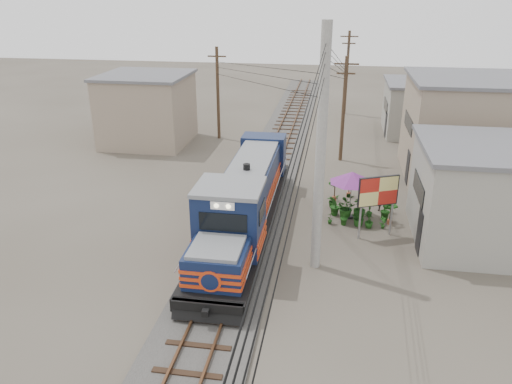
% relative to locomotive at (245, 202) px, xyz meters
% --- Properties ---
extents(ground, '(120.00, 120.00, 0.00)m').
position_rel_locomotive_xyz_m(ground, '(0.00, -2.04, -1.62)').
color(ground, '#473F35').
rests_on(ground, ground).
extents(ballast, '(3.60, 70.00, 0.16)m').
position_rel_locomotive_xyz_m(ballast, '(0.00, 7.96, -1.54)').
color(ballast, '#595651').
rests_on(ballast, ground).
extents(track, '(1.15, 70.00, 0.12)m').
position_rel_locomotive_xyz_m(track, '(0.00, 7.96, -1.36)').
color(track, '#51331E').
rests_on(track, ground).
extents(locomotive, '(2.71, 14.75, 3.65)m').
position_rel_locomotive_xyz_m(locomotive, '(0.00, 0.00, 0.00)').
color(locomotive, black).
rests_on(locomotive, ground).
extents(utility_pole_main, '(0.40, 0.40, 10.00)m').
position_rel_locomotive_xyz_m(utility_pole_main, '(3.50, -2.54, 3.38)').
color(utility_pole_main, '#9E9B93').
rests_on(utility_pole_main, ground).
extents(wooden_pole_mid, '(1.60, 0.24, 7.00)m').
position_rel_locomotive_xyz_m(wooden_pole_mid, '(4.50, 11.96, 2.06)').
color(wooden_pole_mid, '#4C3826').
rests_on(wooden_pole_mid, ground).
extents(wooden_pole_far, '(1.60, 0.24, 7.50)m').
position_rel_locomotive_xyz_m(wooden_pole_far, '(4.80, 25.96, 2.31)').
color(wooden_pole_far, '#4C3826').
rests_on(wooden_pole_far, ground).
extents(wooden_pole_left, '(1.60, 0.24, 7.00)m').
position_rel_locomotive_xyz_m(wooden_pole_left, '(-5.00, 15.96, 2.06)').
color(wooden_pole_left, '#4C3826').
rests_on(wooden_pole_left, ground).
extents(power_lines, '(9.65, 19.00, 3.30)m').
position_rel_locomotive_xyz_m(power_lines, '(-0.14, 6.45, 5.94)').
color(power_lines, black).
rests_on(power_lines, ground).
extents(shophouse_front, '(7.35, 6.30, 4.70)m').
position_rel_locomotive_xyz_m(shophouse_front, '(11.50, 0.96, 0.74)').
color(shophouse_front, gray).
rests_on(shophouse_front, ground).
extents(shophouse_mid, '(8.40, 7.35, 6.20)m').
position_rel_locomotive_xyz_m(shophouse_mid, '(12.50, 9.96, 1.49)').
color(shophouse_mid, gray).
rests_on(shophouse_mid, ground).
extents(shophouse_back, '(6.30, 6.30, 4.20)m').
position_rel_locomotive_xyz_m(shophouse_back, '(11.00, 19.96, 0.49)').
color(shophouse_back, gray).
rests_on(shophouse_back, ground).
extents(shophouse_left, '(6.30, 6.30, 5.20)m').
position_rel_locomotive_xyz_m(shophouse_left, '(-10.00, 13.96, 0.99)').
color(shophouse_left, gray).
rests_on(shophouse_left, ground).
extents(billboard, '(1.86, 0.92, 3.07)m').
position_rel_locomotive_xyz_m(billboard, '(6.16, 0.63, 0.63)').
color(billboard, '#99999E').
rests_on(billboard, ground).
extents(market_umbrella, '(3.03, 3.03, 2.52)m').
position_rel_locomotive_xyz_m(market_umbrella, '(5.00, 2.61, 0.60)').
color(market_umbrella, black).
rests_on(market_umbrella, ground).
extents(vendor, '(0.66, 0.52, 1.61)m').
position_rel_locomotive_xyz_m(vendor, '(6.71, 3.75, -0.82)').
color(vendor, black).
rests_on(vendor, ground).
extents(plant_nursery, '(3.51, 2.98, 1.14)m').
position_rel_locomotive_xyz_m(plant_nursery, '(5.16, 2.49, -1.12)').
color(plant_nursery, '#1B4E16').
rests_on(plant_nursery, ground).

